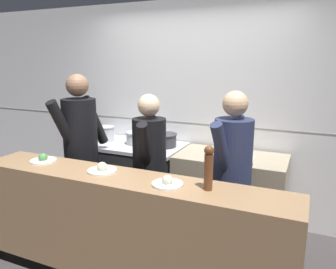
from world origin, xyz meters
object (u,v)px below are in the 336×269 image
braising_pot (164,140)px  chef_line (232,174)px  mixing_bowl_steel (244,153)px  plated_dish_main (43,160)px  stock_pot (105,133)px  pepper_mill (209,167)px  plated_dish_dessert (167,183)px  sauce_pot (138,137)px  plated_dish_appetiser (102,169)px  chef_head_cook (81,148)px  chef_sous (150,167)px  oven_range (134,179)px

braising_pot → chef_line: (0.97, -0.66, -0.07)m
mixing_bowl_steel → plated_dish_main: bearing=-144.1°
stock_pot → plated_dish_main: bearing=-85.4°
chef_line → pepper_mill: bearing=-80.8°
stock_pot → plated_dish_dessert: bearing=-40.9°
sauce_pot → plated_dish_appetiser: 1.23m
mixing_bowl_steel → chef_head_cook: size_ratio=0.13×
stock_pot → plated_dish_dessert: size_ratio=1.00×
braising_pot → mixing_bowl_steel: braising_pot is taller
sauce_pot → chef_head_cook: size_ratio=0.17×
chef_head_cook → chef_sous: (0.83, -0.01, -0.10)m
chef_head_cook → chef_line: chef_head_cook is taller
pepper_mill → mixing_bowl_steel: bearing=88.9°
mixing_bowl_steel → plated_dish_appetiser: 1.54m
plated_dish_appetiser → chef_sous: chef_sous is taller
oven_range → chef_head_cook: chef_head_cook is taller
mixing_bowl_steel → chef_sous: chef_sous is taller
stock_pot → sauce_pot: size_ratio=0.79×
plated_dish_dessert → chef_sous: chef_sous is taller
braising_pot → plated_dish_dessert: braising_pot is taller
oven_range → plated_dish_main: size_ratio=5.10×
sauce_pot → pepper_mill: 1.75m
oven_range → sauce_pot: sauce_pot is taller
chef_head_cook → stock_pot: bearing=111.6°
plated_dish_dessert → stock_pot: bearing=139.1°
oven_range → pepper_mill: pepper_mill is taller
sauce_pot → plated_dish_main: same height
oven_range → chef_head_cook: bearing=-114.4°
plated_dish_main → braising_pot: bearing=59.8°
chef_line → stock_pot: bearing=175.1°
plated_dish_dessert → chef_line: chef_line is taller
oven_range → plated_dish_dessert: size_ratio=5.06×
plated_dish_dessert → braising_pot: bearing=115.9°
stock_pot → mixing_bowl_steel: (1.73, 0.04, -0.06)m
sauce_pot → oven_range: bearing=-142.2°
oven_range → plated_dish_appetiser: plated_dish_appetiser is taller
braising_pot → stock_pot: bearing=-176.5°
mixing_bowl_steel → chef_line: (0.03, -0.65, -0.02)m
plated_dish_appetiser → plated_dish_dessert: bearing=-5.3°
sauce_pot → chef_head_cook: (-0.33, -0.66, -0.00)m
plated_dish_main → plated_dish_dessert: size_ratio=0.99×
chef_sous → chef_line: bearing=-13.8°
mixing_bowl_steel → chef_head_cook: bearing=-157.5°
pepper_mill → chef_sous: size_ratio=0.21×
oven_range → stock_pot: size_ratio=5.07×
braising_pot → mixing_bowl_steel: size_ratio=1.41×
chef_head_cook → chef_line: bearing=11.4°
chef_line → chef_head_cook: bearing=-165.1°
plated_dish_dessert → pepper_mill: (0.31, 0.04, 0.16)m
mixing_bowl_steel → stock_pot: bearing=-178.7°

